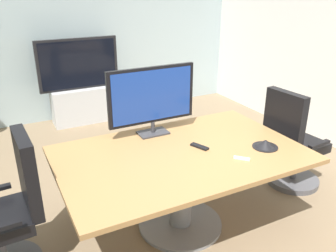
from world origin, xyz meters
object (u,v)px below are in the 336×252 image
at_px(conference_table, 181,170).
at_px(office_chair_right, 291,147).
at_px(office_chair_left, 10,218).
at_px(conference_phone, 265,144).
at_px(tv_monitor, 152,97).
at_px(wall_display_unit, 81,95).
at_px(remote_control, 200,147).

xyz_separation_m(conference_table, office_chair_right, (1.37, 0.08, -0.12)).
bearing_deg(office_chair_left, conference_table, 81.39).
distance_m(office_chair_right, conference_phone, 0.81).
bearing_deg(office_chair_right, conference_phone, 110.63).
bearing_deg(tv_monitor, office_chair_right, -15.87).
bearing_deg(tv_monitor, office_chair_left, -165.56).
bearing_deg(conference_phone, wall_display_unit, 104.56).
relative_size(office_chair_left, tv_monitor, 1.30).
bearing_deg(conference_table, conference_phone, -18.97).
distance_m(conference_table, office_chair_right, 1.38).
xyz_separation_m(conference_table, remote_control, (0.19, 0.01, 0.18)).
xyz_separation_m(tv_monitor, remote_control, (0.23, -0.47, -0.35)).
bearing_deg(tv_monitor, conference_phone, -44.12).
height_order(conference_table, remote_control, remote_control).
distance_m(office_chair_left, office_chair_right, 2.75).
bearing_deg(conference_phone, remote_control, 153.52).
height_order(office_chair_left, conference_phone, office_chair_left).
relative_size(conference_table, office_chair_left, 1.88).
distance_m(office_chair_left, wall_display_unit, 3.07).
bearing_deg(tv_monitor, remote_control, -63.46).
xyz_separation_m(office_chair_right, tv_monitor, (-1.42, 0.40, 0.65)).
height_order(office_chair_left, wall_display_unit, wall_display_unit).
distance_m(conference_table, tv_monitor, 0.72).
distance_m(office_chair_right, tv_monitor, 1.61).
distance_m(office_chair_left, tv_monitor, 1.52).
bearing_deg(wall_display_unit, tv_monitor, -88.00).
relative_size(office_chair_left, office_chair_right, 1.00).
height_order(office_chair_right, wall_display_unit, wall_display_unit).
bearing_deg(wall_display_unit, office_chair_left, -113.84).
distance_m(tv_monitor, wall_display_unit, 2.56).
xyz_separation_m(office_chair_right, conference_phone, (-0.68, -0.32, 0.32)).
height_order(tv_monitor, conference_phone, tv_monitor).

